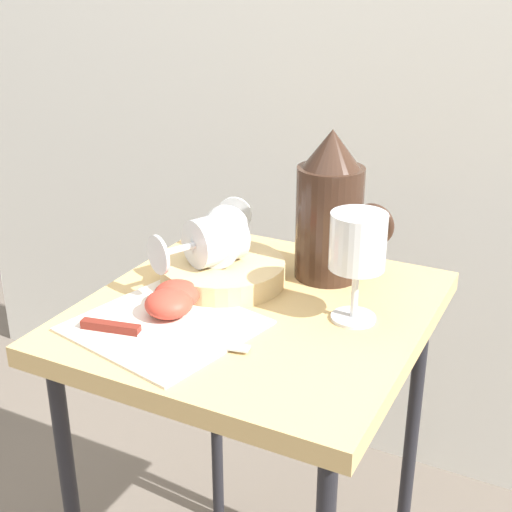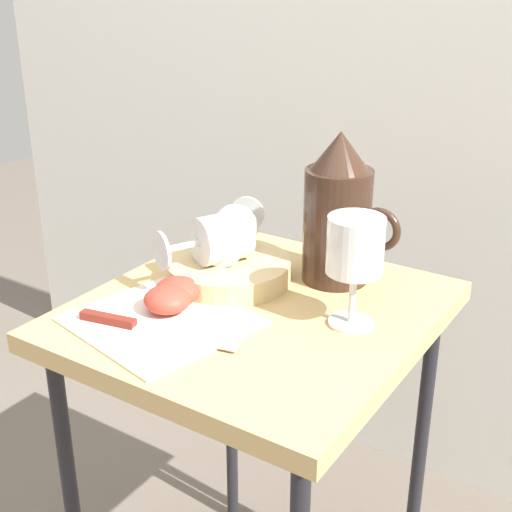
{
  "view_description": "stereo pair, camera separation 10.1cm",
  "coord_description": "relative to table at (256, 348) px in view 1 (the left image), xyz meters",
  "views": [
    {
      "loc": [
        0.42,
        -0.83,
        1.14
      ],
      "look_at": [
        0.0,
        0.0,
        0.75
      ],
      "focal_mm": 49.51,
      "sensor_mm": 36.0,
      "label": 1
    },
    {
      "loc": [
        0.51,
        -0.78,
        1.14
      ],
      "look_at": [
        0.0,
        0.0,
        0.75
      ],
      "focal_mm": 49.51,
      "sensor_mm": 36.0,
      "label": 2
    }
  ],
  "objects": [
    {
      "name": "apple_half_right",
      "position": [
        -0.09,
        -0.09,
        0.09
      ],
      "size": [
        0.07,
        0.07,
        0.04
      ],
      "primitive_type": "ellipsoid",
      "color": "#CC3D2D",
      "rests_on": "linen_napkin"
    },
    {
      "name": "curtain_drape",
      "position": [
        0.0,
        0.62,
        0.37
      ],
      "size": [
        2.4,
        0.03,
        1.93
      ],
      "primitive_type": "cube",
      "color": "white",
      "rests_on": "ground_plane"
    },
    {
      "name": "wine_glass_tipped_far",
      "position": [
        -0.09,
        0.04,
        0.14
      ],
      "size": [
        0.12,
        0.16,
        0.08
      ],
      "color": "silver",
      "rests_on": "basket_tray"
    },
    {
      "name": "knife",
      "position": [
        -0.1,
        -0.15,
        0.08
      ],
      "size": [
        0.24,
        0.06,
        0.01
      ],
      "color": "silver",
      "rests_on": "linen_napkin"
    },
    {
      "name": "wine_glass_tipped_near",
      "position": [
        -0.09,
        0.07,
        0.14
      ],
      "size": [
        0.11,
        0.16,
        0.07
      ],
      "color": "silver",
      "rests_on": "basket_tray"
    },
    {
      "name": "apple_half_left",
      "position": [
        -0.1,
        -0.06,
        0.09
      ],
      "size": [
        0.07,
        0.07,
        0.04
      ],
      "primitive_type": "ellipsoid",
      "color": "#CC3D2D",
      "rests_on": "linen_napkin"
    },
    {
      "name": "linen_napkin",
      "position": [
        -0.08,
        -0.11,
        0.07
      ],
      "size": [
        0.27,
        0.26,
        0.0
      ],
      "primitive_type": "cube",
      "rotation": [
        0.0,
        0.0,
        -0.22
      ],
      "color": "silver",
      "rests_on": "table"
    },
    {
      "name": "basket_tray",
      "position": [
        -0.08,
        0.05,
        0.09
      ],
      "size": [
        0.2,
        0.2,
        0.03
      ],
      "primitive_type": "cylinder",
      "color": "tan",
      "rests_on": "table"
    },
    {
      "name": "pitcher",
      "position": [
        0.05,
        0.15,
        0.17
      ],
      "size": [
        0.16,
        0.1,
        0.24
      ],
      "color": "#382319",
      "rests_on": "table"
    },
    {
      "name": "wine_glass_upright",
      "position": [
        0.14,
        0.03,
        0.18
      ],
      "size": [
        0.08,
        0.08,
        0.16
      ],
      "color": "silver",
      "rests_on": "table"
    },
    {
      "name": "table",
      "position": [
        0.0,
        0.0,
        0.0
      ],
      "size": [
        0.48,
        0.51,
        0.67
      ],
      "color": "tan",
      "rests_on": "ground_plane"
    }
  ]
}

